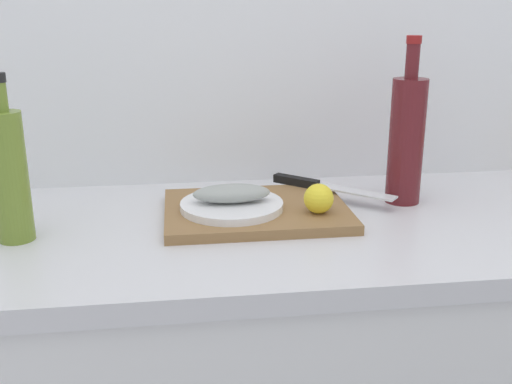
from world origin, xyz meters
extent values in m
cube|color=white|center=(0.00, 0.33, 1.25)|extent=(3.20, 0.05, 2.50)
cube|color=silver|center=(0.00, 0.00, 0.88)|extent=(2.00, 0.60, 0.04)
cube|color=olive|center=(-0.07, 0.05, 0.91)|extent=(0.37, 0.28, 0.02)
cylinder|color=white|center=(-0.13, 0.03, 0.93)|extent=(0.21, 0.21, 0.01)
ellipsoid|color=#999E99|center=(-0.13, 0.03, 0.95)|extent=(0.15, 0.07, 0.04)
cube|color=silver|center=(0.14, 0.08, 0.93)|extent=(0.16, 0.15, 0.00)
cube|color=black|center=(0.04, 0.18, 0.93)|extent=(0.10, 0.09, 0.02)
sphere|color=yellow|center=(0.04, -0.01, 0.95)|extent=(0.06, 0.06, 0.06)
cylinder|color=olive|center=(-0.53, -0.02, 1.02)|extent=(0.06, 0.06, 0.24)
cylinder|color=#59191E|center=(0.25, 0.09, 1.03)|extent=(0.07, 0.07, 0.27)
cylinder|color=#59191E|center=(0.25, 0.09, 1.20)|extent=(0.03, 0.03, 0.07)
cylinder|color=maroon|center=(0.25, 0.09, 1.24)|extent=(0.03, 0.03, 0.02)
camera|label=1|loc=(-0.23, -1.09, 1.31)|focal=41.86mm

